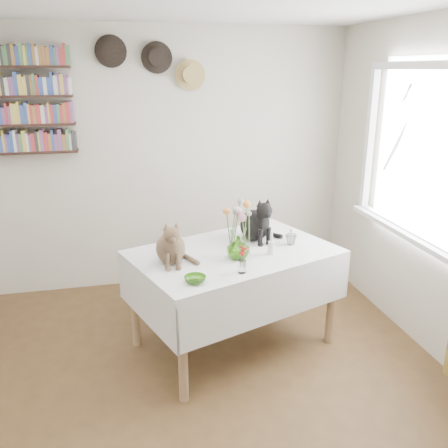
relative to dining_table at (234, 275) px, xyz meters
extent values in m
cube|color=brown|center=(-0.55, -0.91, -0.62)|extent=(4.04, 4.54, 0.04)
cube|color=beige|center=(-0.55, 1.36, 0.65)|extent=(4.04, 0.04, 2.54)
cube|color=white|center=(1.42, -0.11, 0.90)|extent=(0.01, 1.40, 1.20)
cube|color=white|center=(1.42, -0.11, 1.53)|extent=(0.06, 1.52, 0.06)
cube|color=white|center=(1.42, -0.11, 0.27)|extent=(0.06, 1.52, 0.06)
cube|color=white|center=(1.42, 0.62, 0.90)|extent=(0.06, 0.06, 1.20)
cube|color=white|center=(1.39, -0.11, 0.27)|extent=(0.12, 1.50, 0.04)
cube|color=white|center=(0.00, 0.00, 0.16)|extent=(1.72, 1.40, 0.06)
cylinder|color=#9F7F5B|center=(-0.49, -0.60, -0.23)|extent=(0.06, 0.06, 0.73)
cylinder|color=#9F7F5B|center=(0.76, -0.15, -0.23)|extent=(0.06, 0.06, 0.73)
cylinder|color=#9F7F5B|center=(-0.76, 0.15, -0.23)|extent=(0.06, 0.06, 0.73)
cylinder|color=#9F7F5B|center=(0.49, 0.60, -0.23)|extent=(0.06, 0.06, 0.73)
imported|color=#70B934|center=(-0.01, -0.15, 0.28)|extent=(0.23, 0.23, 0.17)
imported|color=#70B934|center=(-0.38, -0.48, 0.22)|extent=(0.19, 0.19, 0.04)
imported|color=white|center=(0.47, 0.04, 0.24)|extent=(0.10, 0.10, 0.08)
cylinder|color=white|center=(0.25, -0.12, 0.25)|extent=(0.05, 0.05, 0.10)
cylinder|color=white|center=(0.25, -0.12, 0.33)|extent=(0.02, 0.02, 0.08)
cylinder|color=white|center=(-0.04, -0.40, 0.24)|extent=(0.06, 0.06, 0.09)
cone|color=white|center=(0.52, 0.16, 0.23)|extent=(0.05, 0.05, 0.06)
sphere|color=beige|center=(0.52, 0.16, 0.27)|extent=(0.03, 0.03, 0.03)
cylinder|color=#4C7233|center=(-0.04, -0.14, 0.40)|extent=(0.01, 0.01, 0.30)
sphere|color=pink|center=(-0.04, -0.14, 0.55)|extent=(0.07, 0.07, 0.07)
cylinder|color=#4C7233|center=(0.03, -0.17, 0.38)|extent=(0.01, 0.01, 0.26)
sphere|color=pink|center=(0.03, -0.17, 0.51)|extent=(0.06, 0.06, 0.06)
cylinder|color=#4C7233|center=(0.05, -0.12, 0.42)|extent=(0.01, 0.01, 0.34)
sphere|color=orange|center=(0.05, -0.12, 0.59)|extent=(0.06, 0.06, 0.06)
cylinder|color=#4C7233|center=(-0.07, -0.11, 0.40)|extent=(0.01, 0.01, 0.31)
sphere|color=orange|center=(-0.07, -0.11, 0.56)|extent=(0.05, 0.05, 0.05)
cylinder|color=#4C7233|center=(-0.01, -0.10, 0.43)|extent=(0.01, 0.01, 0.37)
sphere|color=#999E93|center=(-0.01, -0.10, 0.62)|extent=(0.04, 0.04, 0.04)
cylinder|color=#4C7233|center=(-0.06, -0.18, 0.41)|extent=(0.01, 0.01, 0.33)
sphere|color=#999E93|center=(-0.06, -0.18, 0.58)|extent=(0.04, 0.04, 0.04)
cylinder|color=#4C7233|center=(0.06, -0.19, 0.39)|extent=(0.01, 0.01, 0.29)
sphere|color=#999E93|center=(0.06, -0.19, 0.54)|extent=(0.04, 0.04, 0.04)
cube|color=black|center=(-1.65, 1.25, 0.80)|extent=(1.00, 0.16, 0.02)
cube|color=black|center=(-1.65, 1.25, 1.04)|extent=(1.00, 0.16, 0.02)
cube|color=black|center=(-1.65, 1.25, 1.28)|extent=(1.00, 0.16, 0.02)
cube|color=black|center=(-1.65, 1.25, 1.52)|extent=(1.00, 0.16, 0.02)
cylinder|color=black|center=(-0.80, 1.30, 1.65)|extent=(0.28, 0.02, 0.28)
cylinder|color=black|center=(-0.80, 1.26, 1.65)|extent=(0.16, 0.08, 0.16)
cylinder|color=black|center=(-0.40, 1.30, 1.60)|extent=(0.28, 0.02, 0.28)
cylinder|color=black|center=(-0.40, 1.26, 1.60)|extent=(0.16, 0.08, 0.16)
cylinder|color=#A58E4D|center=(-0.10, 1.30, 1.45)|extent=(0.28, 0.02, 0.28)
cylinder|color=#A58E4D|center=(-0.10, 1.26, 1.45)|extent=(0.16, 0.08, 0.16)
camera|label=1|loc=(-0.82, -3.23, 1.51)|focal=38.00mm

